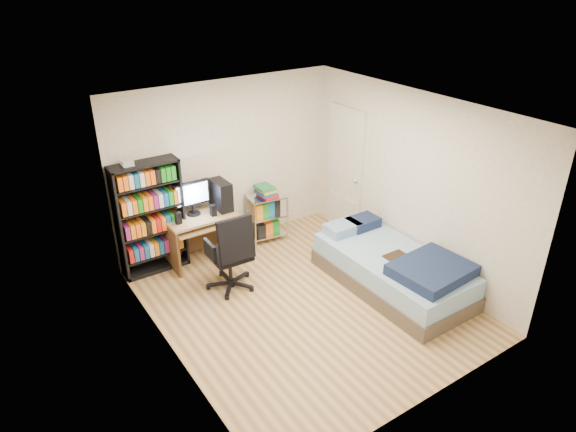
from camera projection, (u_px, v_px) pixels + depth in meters
room at (306, 215)px, 6.03m from camera, size 3.58×4.08×2.58m
media_shelf at (150, 217)px, 6.95m from camera, size 0.90×0.30×1.67m
computer_desk at (205, 217)px, 7.32m from camera, size 0.96×0.56×1.22m
office_chair at (232, 265)px, 6.73m from camera, size 0.68×0.68×1.10m
wire_cart at (266, 205)px, 7.84m from camera, size 0.61×0.47×0.91m
bed at (394, 269)px, 6.80m from camera, size 1.08×2.16×0.62m
door at (345, 171)px, 8.01m from camera, size 0.12×0.80×2.00m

